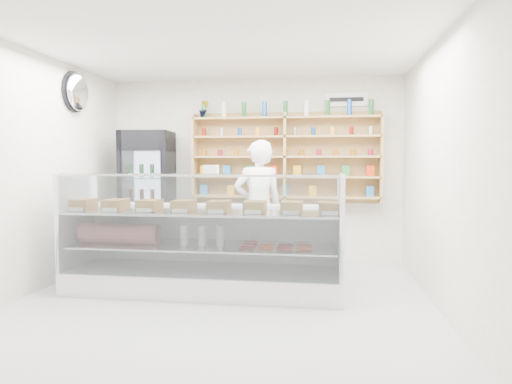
# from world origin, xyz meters

# --- Properties ---
(room) EXTENTS (5.00, 5.00, 5.00)m
(room) POSITION_xyz_m (0.00, 0.00, 1.40)
(room) COLOR #BCBDC2
(room) RESTS_ON ground
(display_counter) EXTENTS (3.20, 0.96, 1.39)m
(display_counter) POSITION_xyz_m (-0.31, 0.63, 0.38)
(display_counter) COLOR white
(display_counter) RESTS_ON floor
(shop_worker) EXTENTS (0.77, 0.64, 1.82)m
(shop_worker) POSITION_xyz_m (0.20, 1.57, 0.91)
(shop_worker) COLOR white
(shop_worker) RESTS_ON floor
(drinks_cooler) EXTENTS (0.78, 0.77, 1.98)m
(drinks_cooler) POSITION_xyz_m (-1.54, 2.03, 0.99)
(drinks_cooler) COLOR black
(drinks_cooler) RESTS_ON floor
(wall_shelving) EXTENTS (2.84, 0.28, 1.33)m
(wall_shelving) POSITION_xyz_m (0.50, 2.34, 1.59)
(wall_shelving) COLOR tan
(wall_shelving) RESTS_ON back_wall
(potted_plant) EXTENTS (0.16, 0.13, 0.27)m
(potted_plant) POSITION_xyz_m (-0.75, 2.34, 2.33)
(potted_plant) COLOR #1E6626
(potted_plant) RESTS_ON wall_shelving
(security_mirror) EXTENTS (0.15, 0.50, 0.50)m
(security_mirror) POSITION_xyz_m (-2.17, 1.20, 2.45)
(security_mirror) COLOR silver
(security_mirror) RESTS_ON left_wall
(wall_sign) EXTENTS (0.62, 0.03, 0.20)m
(wall_sign) POSITION_xyz_m (1.40, 2.47, 2.45)
(wall_sign) COLOR white
(wall_sign) RESTS_ON back_wall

